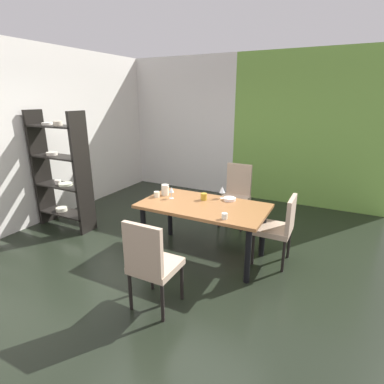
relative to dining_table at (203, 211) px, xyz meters
name	(u,v)px	position (x,y,z in m)	size (l,w,h in m)	color
ground_plane	(167,262)	(-0.34, -0.37, -0.65)	(5.43, 6.31, 0.02)	black
back_panel_interior	(182,125)	(-1.81, 2.74, 0.80)	(2.51, 0.10, 2.89)	silver
garden_window_panel	(309,131)	(0.91, 2.74, 0.80)	(2.93, 0.10, 2.89)	#6D9E40
left_interior_panel	(19,139)	(-3.01, -0.37, 0.80)	(0.10, 6.31, 2.89)	silver
dining_table	(203,211)	(0.00, 0.00, 0.00)	(1.64, 0.89, 0.73)	#8F5C34
chair_head_far	(236,192)	(0.04, 1.23, -0.09)	(0.44, 0.45, 1.01)	tan
chair_head_near	(151,262)	(0.01, -1.22, -0.10)	(0.44, 0.44, 0.98)	tan
chair_right_far	(279,226)	(0.94, 0.26, -0.12)	(0.44, 0.44, 0.91)	tan
display_shelf	(61,171)	(-2.42, -0.15, 0.30)	(0.98, 0.32, 1.88)	black
wine_glass_center	(171,190)	(-0.49, 0.02, 0.21)	(0.07, 0.07, 0.16)	silver
wine_glass_west	(222,190)	(0.12, 0.34, 0.21)	(0.08, 0.08, 0.17)	silver
serving_bowl_left	(230,199)	(0.25, 0.31, 0.11)	(0.16, 0.16, 0.04)	white
cup_north	(225,216)	(0.42, -0.33, 0.12)	(0.07, 0.07, 0.07)	white
cup_south	(157,194)	(-0.70, -0.02, 0.13)	(0.08, 0.08, 0.08)	#EBE3C4
cup_right	(204,197)	(-0.07, 0.17, 0.14)	(0.08, 0.08, 0.09)	#B48F27
pitcher_east	(165,190)	(-0.65, 0.11, 0.17)	(0.12, 0.11, 0.15)	beige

